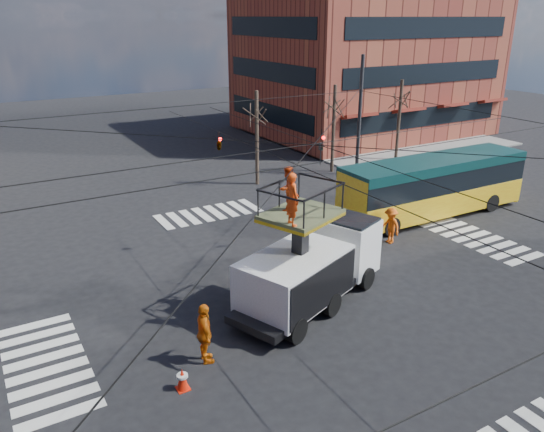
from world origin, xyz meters
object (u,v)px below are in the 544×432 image
Objects in this scene: traffic_cone at (182,379)px; flagger at (391,226)px; utility_truck at (312,255)px; worker_ground at (205,334)px; city_bus at (434,185)px.

traffic_cone is 13.63m from flagger.
traffic_cone is 0.40× the size of flagger.
worker_ground is at bearing 174.92° from utility_truck.
traffic_cone is 0.35× the size of worker_ground.
traffic_cone is at bearing -157.34° from city_bus.
utility_truck is at bearing 21.22° from traffic_cone.
city_bus is at bearing -58.89° from worker_ground.
city_bus reaches higher than worker_ground.
traffic_cone is (-6.17, -2.40, -1.56)m from utility_truck.
traffic_cone is 1.58m from worker_ground.
utility_truck is at bearing -66.49° from flagger.
worker_ground reaches higher than flagger.
utility_truck is at bearing -62.67° from worker_ground.
flagger reaches higher than traffic_cone.
city_bus is (11.01, 4.47, -0.20)m from utility_truck.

